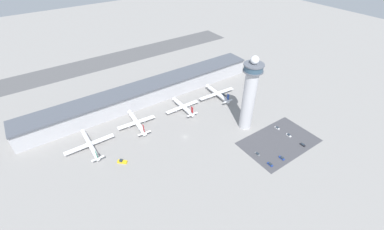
{
  "coord_description": "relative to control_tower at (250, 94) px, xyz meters",
  "views": [
    {
      "loc": [
        -88.41,
        -138.98,
        146.64
      ],
      "look_at": [
        12.78,
        8.16,
        13.21
      ],
      "focal_mm": 24.0,
      "sensor_mm": 36.0,
      "label": 1
    }
  ],
  "objects": [
    {
      "name": "ground_plane",
      "position": [
        -52.3,
        18.0,
        -34.36
      ],
      "size": [
        1000.0,
        1000.0,
        0.0
      ],
      "primitive_type": "plane",
      "color": "gray"
    },
    {
      "name": "terminal_building",
      "position": [
        -52.3,
        88.0,
        -25.25
      ],
      "size": [
        243.98,
        25.0,
        18.03
      ],
      "color": "#B2B2B7",
      "rests_on": "ground"
    },
    {
      "name": "runway_strip",
      "position": [
        -52.3,
        203.45,
        -34.36
      ],
      "size": [
        365.97,
        44.0,
        0.01
      ],
      "primitive_type": "cube",
      "color": "#515154",
      "rests_on": "ground"
    },
    {
      "name": "control_tower",
      "position": [
        0.0,
        0.0,
        0.0
      ],
      "size": [
        16.1,
        16.1,
        67.72
      ],
      "color": "#BCBCC1",
      "rests_on": "ground"
    },
    {
      "name": "parking_lot_surface",
      "position": [
        9.21,
        -31.68,
        -34.36
      ],
      "size": [
        64.0,
        40.0,
        0.01
      ],
      "primitive_type": "cube",
      "color": "#424247",
      "rests_on": "ground"
    },
    {
      "name": "airplane_gate_alpha",
      "position": [
        -122.8,
        50.37,
        -30.33
      ],
      "size": [
        40.15,
        40.36,
        11.47
      ],
      "color": "white",
      "rests_on": "ground"
    },
    {
      "name": "airplane_gate_bravo",
      "position": [
        -79.62,
        55.16,
        -30.15
      ],
      "size": [
        34.89,
        37.68,
        13.0
      ],
      "color": "white",
      "rests_on": "ground"
    },
    {
      "name": "airplane_gate_charlie",
      "position": [
        -32.11,
        52.62,
        -30.42
      ],
      "size": [
        35.93,
        33.82,
        12.53
      ],
      "color": "white",
      "rests_on": "ground"
    },
    {
      "name": "airplane_gate_delta",
      "position": [
        9.99,
        51.62,
        -29.75
      ],
      "size": [
        41.99,
        37.32,
        12.98
      ],
      "color": "white",
      "rests_on": "ground"
    },
    {
      "name": "service_truck_catering",
      "position": [
        17.18,
        50.98,
        -33.29
      ],
      "size": [
        4.11,
        8.54,
        3.08
      ],
      "color": "black",
      "rests_on": "ground"
    },
    {
      "name": "service_truck_fuel",
      "position": [
        -107.96,
        20.89,
        -33.38
      ],
      "size": [
        7.17,
        6.9,
        2.81
      ],
      "color": "black",
      "rests_on": "ground"
    },
    {
      "name": "car_silver_sedan",
      "position": [
        -4.13,
        -45.6,
        -33.78
      ],
      "size": [
        1.88,
        4.76,
        1.49
      ],
      "color": "black",
      "rests_on": "ground"
    },
    {
      "name": "car_blue_compact",
      "position": [
        22.07,
        -45.38,
        -33.84
      ],
      "size": [
        2.02,
        4.59,
        1.36
      ],
      "color": "black",
      "rests_on": "ground"
    },
    {
      "name": "car_grey_coupe",
      "position": [
        21.92,
        -18.73,
        -33.83
      ],
      "size": [
        1.93,
        4.83,
        1.38
      ],
      "color": "black",
      "rests_on": "ground"
    },
    {
      "name": "car_navy_sedan",
      "position": [
        -16.63,
        -31.71,
        -33.77
      ],
      "size": [
        1.78,
        4.63,
        1.52
      ],
      "color": "black",
      "rests_on": "ground"
    },
    {
      "name": "car_green_van",
      "position": [
        22.11,
        -31.11,
        -33.74
      ],
      "size": [
        1.94,
        4.81,
        1.6
      ],
      "color": "black",
      "rests_on": "ground"
    },
    {
      "name": "car_yellow_taxi",
      "position": [
        -16.6,
        -44.92,
        -33.75
      ],
      "size": [
        1.95,
        4.62,
        1.57
      ],
      "color": "black",
      "rests_on": "ground"
    }
  ]
}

